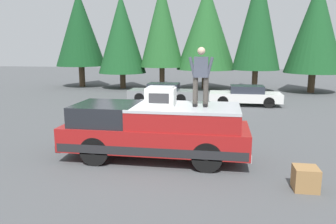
% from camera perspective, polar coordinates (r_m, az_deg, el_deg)
% --- Properties ---
extents(ground_plane, '(90.00, 90.00, 0.00)m').
position_cam_1_polar(ground_plane, '(10.05, -3.79, -8.17)').
color(ground_plane, '#4C4F51').
extents(pickup_truck, '(2.01, 5.54, 1.65)m').
position_cam_1_polar(pickup_truck, '(9.87, -2.16, -3.22)').
color(pickup_truck, maroon).
rests_on(pickup_truck, ground).
extents(compressor_unit, '(0.65, 0.84, 0.56)m').
position_cam_1_polar(compressor_unit, '(9.58, -1.26, 2.78)').
color(compressor_unit, silver).
rests_on(compressor_unit, pickup_truck).
extents(person_on_truck_bed, '(0.29, 0.72, 1.69)m').
position_cam_1_polar(person_on_truck_bed, '(9.43, 5.75, 6.41)').
color(person_on_truck_bed, '#423D38').
rests_on(person_on_truck_bed, pickup_truck).
extents(parked_car_white, '(1.64, 4.10, 1.16)m').
position_cam_1_polar(parked_car_white, '(19.67, 13.34, 2.84)').
color(parked_car_white, white).
rests_on(parked_car_white, ground).
extents(parked_car_grey, '(1.64, 4.10, 1.16)m').
position_cam_1_polar(parked_car_grey, '(20.42, -0.97, 3.44)').
color(parked_car_grey, gray).
rests_on(parked_car_grey, ground).
extents(wooden_crate, '(0.56, 0.56, 0.56)m').
position_cam_1_polar(wooden_crate, '(8.54, 22.85, -10.63)').
color(wooden_crate, olive).
rests_on(wooden_crate, ground).
extents(conifer_far_left, '(4.20, 4.20, 8.26)m').
position_cam_1_polar(conifer_far_left, '(26.84, 24.42, 13.46)').
color(conifer_far_left, '#4C3826').
rests_on(conifer_far_left, ground).
extents(conifer_left, '(3.50, 3.50, 9.12)m').
position_cam_1_polar(conifer_left, '(25.67, 15.39, 15.40)').
color(conifer_left, '#4C3826').
rests_on(conifer_left, ground).
extents(conifer_center_left, '(4.74, 4.74, 8.28)m').
position_cam_1_polar(conifer_center_left, '(27.01, 6.71, 14.48)').
color(conifer_center_left, '#4C3826').
rests_on(conifer_center_left, ground).
extents(conifer_center_right, '(3.51, 3.51, 8.46)m').
position_cam_1_polar(conifer_center_right, '(26.89, -1.07, 14.96)').
color(conifer_center_right, '#4C3826').
rests_on(conifer_center_right, ground).
extents(conifer_right, '(3.88, 3.88, 7.58)m').
position_cam_1_polar(conifer_right, '(27.44, -8.09, 13.33)').
color(conifer_right, '#4C3826').
rests_on(conifer_right, ground).
extents(conifer_far_right, '(4.14, 4.14, 8.02)m').
position_cam_1_polar(conifer_far_right, '(29.34, -15.15, 13.84)').
color(conifer_far_right, '#4C3826').
rests_on(conifer_far_right, ground).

